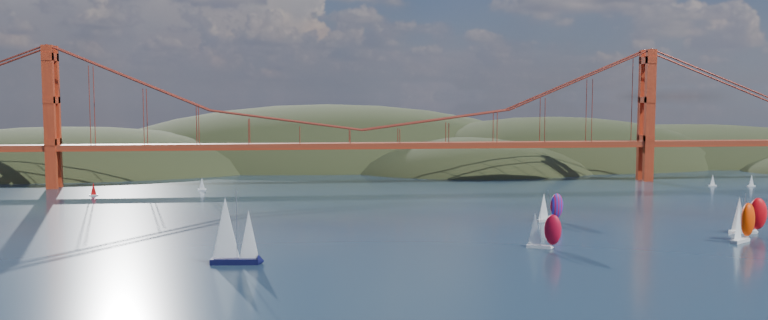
{
  "coord_description": "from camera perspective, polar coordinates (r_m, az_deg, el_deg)",
  "views": [
    {
      "loc": [
        -23.88,
        -120.97,
        35.41
      ],
      "look_at": [
        -0.87,
        90.0,
        17.41
      ],
      "focal_mm": 35.0,
      "sensor_mm": 36.0,
      "label": 1
    }
  ],
  "objects": [
    {
      "name": "ground",
      "position": [
        128.29,
        4.84,
        -11.19
      ],
      "size": [
        1200.0,
        1200.0,
        0.0
      ],
      "primitive_type": "plane",
      "color": "black",
      "rests_on": "ground"
    },
    {
      "name": "headlands",
      "position": [
        407.97,
        3.53,
        -1.9
      ],
      "size": [
        725.0,
        225.0,
        96.0
      ],
      "color": "black",
      "rests_on": "ground"
    },
    {
      "name": "bridge",
      "position": [
        301.8,
        -2.02,
        4.24
      ],
      "size": [
        552.0,
        12.0,
        55.0
      ],
      "color": "maroon",
      "rests_on": "ground"
    },
    {
      "name": "sloop_navy",
      "position": [
        161.95,
        -11.47,
        -5.35
      ],
      "size": [
        10.38,
        6.1,
        15.88
      ],
      "rotation": [
        0.0,
        0.0,
        -0.08
      ],
      "color": "black",
      "rests_on": "ground"
    },
    {
      "name": "racer_0",
      "position": [
        179.42,
        12.04,
        -5.23
      ],
      "size": [
        8.19,
        5.88,
        9.2
      ],
      "rotation": [
        0.0,
        0.0,
        -0.44
      ],
      "color": "white",
      "rests_on": "ground"
    },
    {
      "name": "racer_1",
      "position": [
        202.93,
        25.67,
        -4.24
      ],
      "size": [
        9.32,
        7.65,
        10.69
      ],
      "rotation": [
        0.0,
        0.0,
        0.58
      ],
      "color": "silver",
      "rests_on": "ground"
    },
    {
      "name": "racer_2",
      "position": [
        215.79,
        25.98,
        -3.74
      ],
      "size": [
        9.41,
        4.58,
        10.6
      ],
      "rotation": [
        0.0,
        0.0,
        -0.15
      ],
      "color": "white",
      "rests_on": "ground"
    },
    {
      "name": "racer_rwb",
      "position": [
        217.71,
        12.53,
        -3.49
      ],
      "size": [
        8.05,
        3.99,
        9.06
      ],
      "rotation": [
        0.0,
        0.0,
        0.16
      ],
      "color": "silver",
      "rests_on": "ground"
    },
    {
      "name": "distant_boat_2",
      "position": [
        286.69,
        -21.26,
        -2.09
      ],
      "size": [
        3.0,
        2.0,
        4.7
      ],
      "color": "silver",
      "rests_on": "ground"
    },
    {
      "name": "distant_boat_3",
      "position": [
        291.83,
        -13.7,
        -1.78
      ],
      "size": [
        3.0,
        2.0,
        4.7
      ],
      "color": "silver",
      "rests_on": "ground"
    },
    {
      "name": "distant_boat_4",
      "position": [
        323.68,
        23.76,
        -1.42
      ],
      "size": [
        3.0,
        2.0,
        4.7
      ],
      "color": "silver",
      "rests_on": "ground"
    },
    {
      "name": "distant_boat_5",
      "position": [
        328.83,
        26.21,
        -1.41
      ],
      "size": [
        3.0,
        2.0,
        4.7
      ],
      "color": "silver",
      "rests_on": "ground"
    }
  ]
}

